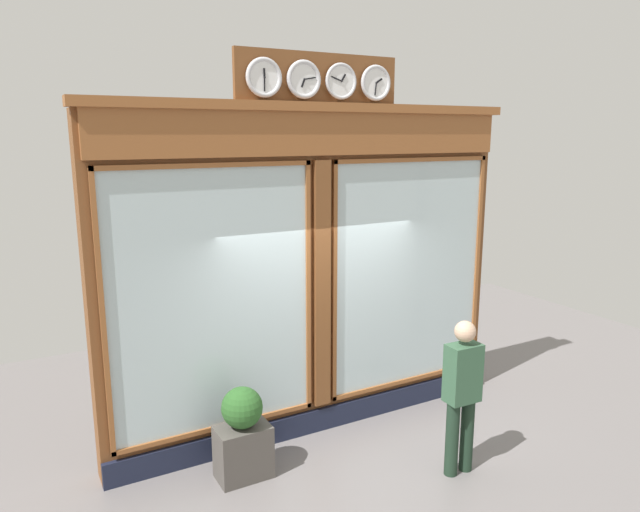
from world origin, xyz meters
The scene contains 4 objects.
shop_facade centered at (0.00, -0.13, 1.97)m, with size 5.18×0.42×4.41m.
pedestrian centered at (-0.84, 1.53, 0.93)m, with size 0.37×0.23×1.69m.
planter_box centered at (1.20, 0.50, 0.29)m, with size 0.56×0.36×0.57m, color #4C4742.
planter_shrub centered at (1.20, 0.50, 0.79)m, with size 0.43×0.43×0.43m, color #285623.
Camera 1 is at (3.18, 5.74, 3.55)m, focal length 32.71 mm.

